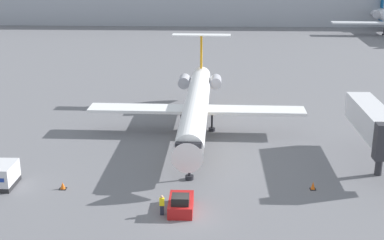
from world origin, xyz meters
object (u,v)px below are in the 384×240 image
at_px(airplane_main, 196,105).
at_px(pushback_tug, 181,204).
at_px(jet_bridge, 375,123).
at_px(luggage_cart, 3,175).
at_px(traffic_cone_left, 63,186).
at_px(traffic_cone_right, 313,186).
at_px(worker_near_tug, 162,205).

bearing_deg(airplane_main, pushback_tug, -91.90).
bearing_deg(jet_bridge, luggage_cart, -169.45).
distance_m(traffic_cone_left, jet_bridge, 30.84).
bearing_deg(traffic_cone_right, airplane_main, 126.42).
bearing_deg(airplane_main, luggage_cart, -138.24).
bearing_deg(traffic_cone_left, luggage_cart, 175.57).
distance_m(pushback_tug, luggage_cart, 17.23).
xyz_separation_m(worker_near_tug, traffic_cone_right, (13.31, 5.42, -0.56)).
xyz_separation_m(traffic_cone_left, jet_bridge, (29.74, 7.02, 4.14)).
xyz_separation_m(traffic_cone_right, jet_bridge, (6.90, 6.21, 4.09)).
relative_size(traffic_cone_left, traffic_cone_right, 0.88).
bearing_deg(jet_bridge, traffic_cone_left, -166.71).
xyz_separation_m(luggage_cart, jet_bridge, (35.38, 6.59, 3.37)).
bearing_deg(airplane_main, jet_bridge, -26.24).
distance_m(airplane_main, traffic_cone_left, 20.01).
xyz_separation_m(airplane_main, pushback_tug, (-0.65, -19.73, -2.85)).
relative_size(pushback_tug, jet_bridge, 0.28).
distance_m(worker_near_tug, traffic_cone_left, 10.60).
bearing_deg(traffic_cone_left, worker_near_tug, -25.76).
relative_size(pushback_tug, traffic_cone_left, 5.52).
bearing_deg(jet_bridge, worker_near_tug, -150.09).
distance_m(traffic_cone_left, traffic_cone_right, 22.86).
height_order(pushback_tug, luggage_cart, luggage_cart).
distance_m(worker_near_tug, jet_bridge, 23.58).
height_order(pushback_tug, worker_near_tug, worker_near_tug).
distance_m(pushback_tug, traffic_cone_right, 12.68).
bearing_deg(luggage_cart, pushback_tug, -14.31).
relative_size(airplane_main, worker_near_tug, 18.39).
height_order(luggage_cart, jet_bridge, jet_bridge).
bearing_deg(worker_near_tug, pushback_tug, 27.34).
bearing_deg(worker_near_tug, traffic_cone_right, 22.15).
xyz_separation_m(airplane_main, worker_near_tug, (-2.17, -20.52, -2.56)).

